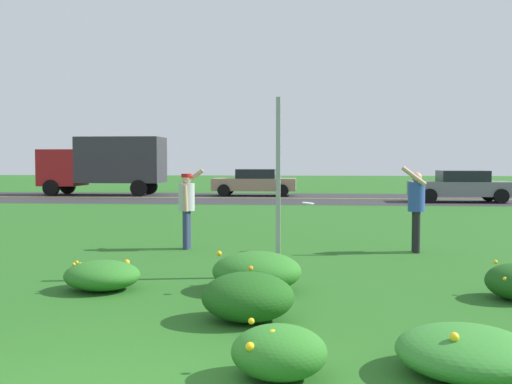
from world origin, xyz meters
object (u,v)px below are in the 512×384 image
object	(u,v)px
car_gray_center_left	(461,186)
car_tan_center_right	(255,182)
sign_post_near_path	(278,188)
frisbee_white	(308,203)
person_catcher_blue_shirt	(416,204)
box_truck_red	(105,163)
person_thrower_red_cap_gray_shirt	(187,203)

from	to	relation	value
car_gray_center_left	car_tan_center_right	size ratio (longest dim) A/B	1.00
sign_post_near_path	car_gray_center_left	xyz separation A→B (m)	(7.51, 18.13, -0.71)
frisbee_white	car_gray_center_left	world-z (taller)	car_gray_center_left
person_catcher_blue_shirt	box_truck_red	distance (m)	23.58
person_catcher_blue_shirt	car_gray_center_left	size ratio (longest dim) A/B	0.40
box_truck_red	car_gray_center_left	bearing A→B (deg)	-12.71
person_catcher_blue_shirt	car_gray_center_left	world-z (taller)	person_catcher_blue_shirt
frisbee_white	person_catcher_blue_shirt	bearing A→B (deg)	0.49
car_gray_center_left	car_tan_center_right	world-z (taller)	same
sign_post_near_path	car_gray_center_left	distance (m)	19.63
person_thrower_red_cap_gray_shirt	box_truck_red	xyz separation A→B (m)	(-8.57, 19.35, 0.82)
sign_post_near_path	frisbee_white	bearing A→B (deg)	80.09
person_thrower_red_cap_gray_shirt	car_gray_center_left	xyz separation A→B (m)	(9.60, 15.25, -0.25)
sign_post_near_path	car_gray_center_left	size ratio (longest dim) A/B	0.64
car_tan_center_right	frisbee_white	bearing A→B (deg)	-81.72
person_catcher_blue_shirt	frisbee_white	world-z (taller)	person_catcher_blue_shirt
person_thrower_red_cap_gray_shirt	frisbee_white	bearing A→B (deg)	-1.85
person_catcher_blue_shirt	person_thrower_red_cap_gray_shirt	bearing A→B (deg)	179.23
person_catcher_blue_shirt	car_tan_center_right	size ratio (longest dim) A/B	0.40
person_catcher_blue_shirt	frisbee_white	distance (m)	2.21
sign_post_near_path	person_catcher_blue_shirt	xyz separation A→B (m)	(2.70, 2.81, -0.46)
person_thrower_red_cap_gray_shirt	person_catcher_blue_shirt	distance (m)	4.79
person_thrower_red_cap_gray_shirt	car_tan_center_right	bearing A→B (deg)	90.75
person_thrower_red_cap_gray_shirt	person_catcher_blue_shirt	xyz separation A→B (m)	(4.79, -0.06, 0.01)
car_tan_center_right	person_catcher_blue_shirt	bearing A→B (deg)	-75.44
car_gray_center_left	box_truck_red	size ratio (longest dim) A/B	0.67
frisbee_white	car_tan_center_right	xyz separation A→B (m)	(-2.83, 19.43, -0.26)
sign_post_near_path	frisbee_white	xyz separation A→B (m)	(0.49, 2.79, -0.45)
car_tan_center_right	box_truck_red	world-z (taller)	box_truck_red
person_catcher_blue_shirt	box_truck_red	world-z (taller)	box_truck_red
box_truck_red	car_tan_center_right	bearing A→B (deg)	0.00
person_thrower_red_cap_gray_shirt	person_catcher_blue_shirt	world-z (taller)	person_catcher_blue_shirt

